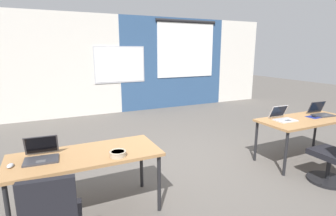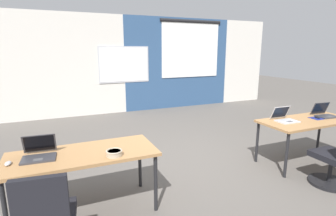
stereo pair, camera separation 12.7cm
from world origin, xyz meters
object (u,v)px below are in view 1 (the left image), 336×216
Objects in this scene: mouse_near_left_end at (10,166)px; laptop_near_right_end at (321,112)px; laptop_near_right_inner at (283,117)px; chair_near_right_inner at (335,158)px; mouse_near_right_end at (314,116)px; snack_bowl at (118,153)px; laptop_near_left_end at (41,155)px; desk_near_left at (86,159)px; desk_near_right at (305,122)px.

laptop_near_right_end is (4.67, 0.08, 0.03)m from mouse_near_left_end.
laptop_near_right_inner is 0.37× the size of chair_near_right_inner.
mouse_near_right_end is 0.59× the size of snack_bowl.
laptop_near_left_end reaches higher than snack_bowl.
laptop_near_left_end is at bearing 17.16° from mouse_near_left_end.
desk_near_right is (3.50, 0.00, 0.00)m from desk_near_left.
snack_bowl is (-2.80, -0.32, -0.01)m from laptop_near_right_inner.
laptop_near_right_end reaches higher than desk_near_right.
laptop_near_left_end is 0.38× the size of chair_near_right_inner.
laptop_near_right_inner reaches higher than desk_near_right.
desk_near_right is 9.01× the size of snack_bowl.
laptop_near_left_end is 3.53m from laptop_near_right_inner.
desk_near_right is 1.74× the size of chair_near_right_inner.
laptop_near_left_end is (-0.43, 0.05, 0.11)m from desk_near_left.
desk_near_right is 3.21m from snack_bowl.
mouse_near_right_end is at bearing 0.01° from desk_near_left.
laptop_near_right_inner is (3.10, 0.10, 0.11)m from desk_near_left.
laptop_near_right_end is at bearing 4.30° from laptop_near_left_end.
desk_near_right is 14.83× the size of mouse_near_left_end.
mouse_near_right_end is (-0.24, -0.05, -0.03)m from laptop_near_right_end.
chair_near_right_inner is 2.57× the size of laptop_near_right_end.
mouse_near_left_end is 4.67m from laptop_near_right_end.
desk_near_left is 0.45m from laptop_near_left_end.
laptop_near_right_end is (4.40, -0.00, -0.00)m from laptop_near_left_end.
chair_near_right_inner is (3.88, -0.73, -0.36)m from mouse_near_left_end.
laptop_near_right_end reaches higher than mouse_near_right_end.
laptop_near_right_inner is (3.81, 0.13, 0.03)m from mouse_near_left_end.
mouse_near_right_end is at bearing 3.61° from laptop_near_left_end.
desk_near_right is 4.54× the size of laptop_near_left_end.
laptop_near_right_inner reaches higher than snack_bowl.
snack_bowl is (0.30, -0.22, 0.10)m from desk_near_left.
snack_bowl is (1.01, -0.19, 0.02)m from mouse_near_left_end.
desk_near_right is 0.88m from chair_near_right_inner.
laptop_near_right_end is at bearing 6.31° from desk_near_right.
laptop_near_left_end is 1.98× the size of snack_bowl.
laptop_near_right_inner is at bearing 1.79° from desk_near_left.
mouse_near_left_end is at bearing -10.09° from chair_near_right_inner.
laptop_near_left_end is (-3.93, 0.05, 0.11)m from desk_near_right.
mouse_near_right_end is at bearing 3.67° from snack_bowl.
snack_bowl is (-3.20, -0.22, 0.10)m from desk_near_right.
mouse_near_left_end reaches higher than desk_near_left.
laptop_near_right_inner is at bearing -177.51° from laptop_near_right_end.
laptop_near_left_end is at bearing 159.76° from snack_bowl.
desk_near_right is at bearing -11.65° from laptop_near_right_inner.
laptop_near_left_end is at bearing -12.17° from chair_near_right_inner.
laptop_near_left_end is 4.40m from laptop_near_right_end.
laptop_near_right_inner reaches higher than mouse_near_right_end.
desk_near_left is 3.50m from desk_near_right.
laptop_near_left_end is at bearing 179.24° from desk_near_right.
desk_near_left is at bearing -176.33° from laptop_near_right_inner.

